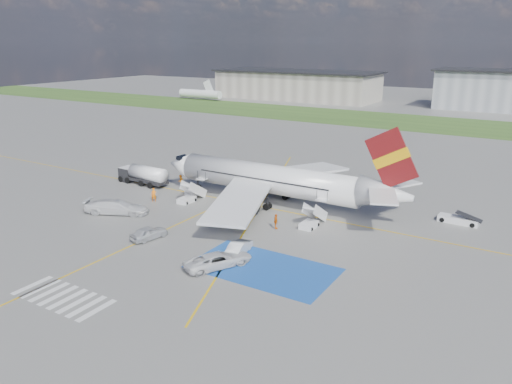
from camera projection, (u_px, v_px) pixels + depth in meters
ground at (206, 235)px, 56.77m from camera, size 400.00×400.00×0.00m
grass_strip at (419, 123)px, 134.24m from camera, size 400.00×30.00×0.01m
taxiway_line_main at (260, 206)px, 66.55m from camera, size 120.00×0.20×0.01m
taxiway_line_cross at (108, 256)px, 51.11m from camera, size 0.20×60.00×0.01m
taxiway_line_diag at (260, 206)px, 66.55m from camera, size 20.71×56.45×0.01m
staging_box at (263, 268)px, 48.50m from camera, size 14.00×8.00×0.01m
crosswalk at (63, 297)px, 42.99m from camera, size 9.00×4.00×0.01m
terminal_west at (297, 85)px, 188.85m from camera, size 60.00×22.00×10.00m
airliner at (278, 180)px, 66.45m from camera, size 36.81×32.95×11.92m
airstairs_fwd at (189, 197)px, 68.44m from camera, size 1.90×5.20×3.60m
airstairs_aft at (311, 222)px, 59.18m from camera, size 1.90×5.20×3.60m
fuel_tanker at (143, 176)px, 76.47m from camera, size 8.86×2.85×2.99m
gpu_cart at (192, 191)px, 70.85m from camera, size 1.95×1.27×1.61m
belt_loader at (459, 220)px, 60.37m from camera, size 5.04×2.01×1.50m
car_silver_a at (149, 233)px, 55.43m from camera, size 2.59×4.60×1.48m
car_silver_b at (239, 247)px, 51.62m from camera, size 2.32×4.53×1.42m
van_white_a at (218, 257)px, 48.55m from camera, size 4.51×5.71×1.95m
van_white_b at (116, 205)px, 63.47m from camera, size 6.69×4.81×2.43m
crew_fwd at (154, 195)px, 68.25m from camera, size 0.85×0.81×1.96m
crew_nose at (181, 181)px, 74.99m from camera, size 1.11×1.18×1.93m
crew_aft at (276, 221)px, 58.42m from camera, size 0.91×1.15×1.82m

